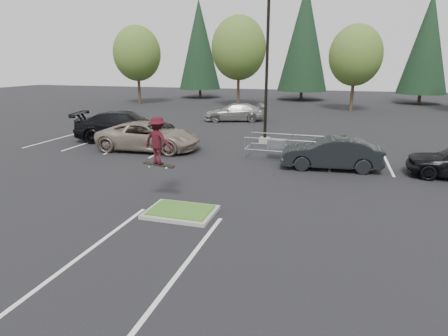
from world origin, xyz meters
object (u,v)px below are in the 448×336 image
(cart_corral, at_px, (280,145))
(conif_c, at_px, (427,44))
(car_r_charc, at_px, (331,153))
(decid_a, at_px, (137,55))
(conif_b, at_px, (304,37))
(car_far_silver, at_px, (235,112))
(car_l_black, at_px, (126,126))
(light_pole, at_px, (267,66))
(decid_b, at_px, (239,50))
(conif_a, at_px, (199,45))
(car_l_tan, at_px, (149,136))
(decid_c, at_px, (355,57))
(skateboarder, at_px, (158,141))

(cart_corral, bearing_deg, conif_c, 70.80)
(car_r_charc, bearing_deg, decid_a, -140.93)
(conif_b, relative_size, car_far_silver, 2.90)
(decid_a, xyz_separation_m, car_l_black, (10.01, -19.93, -4.66))
(conif_c, bearing_deg, light_pole, -116.15)
(decid_b, bearing_deg, cart_corral, -70.40)
(conif_a, xyz_separation_m, car_l_tan, (8.68, -31.93, -6.31))
(cart_corral, distance_m, car_l_black, 10.23)
(decid_b, height_order, conif_b, conif_b)
(decid_c, height_order, car_l_black, decid_c)
(decid_c, relative_size, car_l_tan, 1.47)
(conif_c, xyz_separation_m, car_r_charc, (-9.50, -32.50, -6.11))
(light_pole, relative_size, conif_c, 0.81)
(car_l_tan, distance_m, car_far_silver, 12.14)
(skateboarder, bearing_deg, car_l_black, -41.28)
(decid_a, bearing_deg, conif_c, 16.48)
(conif_b, xyz_separation_m, conif_c, (14.00, -1.00, -1.00))
(decid_c, relative_size, car_r_charc, 1.87)
(decid_c, xyz_separation_m, conif_a, (-19.99, 10.17, 1.84))
(conif_c, bearing_deg, cart_corral, -110.85)
(conif_c, bearing_deg, car_l_tan, -121.58)
(decid_c, relative_size, car_far_silver, 1.67)
(conif_b, height_order, car_r_charc, conif_b)
(conif_a, relative_size, conif_c, 1.04)
(cart_corral, relative_size, car_l_tan, 0.77)
(decid_c, bearing_deg, cart_corral, -100.34)
(decid_a, height_order, skateboarder, decid_a)
(decid_a, distance_m, car_l_black, 22.79)
(car_l_tan, height_order, car_far_silver, car_l_tan)
(car_l_black, bearing_deg, conif_a, -2.79)
(decid_b, bearing_deg, conif_a, 130.17)
(decid_a, bearing_deg, car_l_black, -63.34)
(skateboarder, distance_m, car_l_tan, 8.30)
(decid_c, distance_m, conif_b, 12.51)
(decid_c, xyz_separation_m, car_far_silver, (-9.56, -9.75, -4.53))
(conif_a, distance_m, cart_corral, 36.32)
(decid_c, distance_m, conif_c, 12.65)
(decid_a, height_order, car_far_silver, decid_a)
(decid_b, bearing_deg, decid_a, -177.61)
(conif_a, bearing_deg, decid_c, -26.96)
(light_pole, xyz_separation_m, decid_a, (-18.51, 18.03, 1.02))
(car_l_tan, bearing_deg, conif_c, -34.94)
(conif_b, relative_size, car_r_charc, 3.23)
(light_pole, height_order, decid_b, light_pole)
(decid_a, height_order, car_r_charc, decid_a)
(decid_a, distance_m, car_l_tan, 25.81)
(conif_c, relative_size, skateboarder, 7.05)
(car_far_silver, bearing_deg, car_l_tan, -25.95)
(conif_b, distance_m, car_far_silver, 21.92)
(cart_corral, relative_size, car_r_charc, 0.97)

